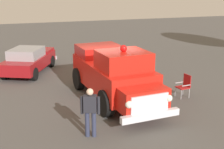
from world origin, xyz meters
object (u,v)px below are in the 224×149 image
(classic_hot_rod, at_px, (29,60))
(spectator_standing, at_px, (90,109))
(lawn_chair_by_car, at_px, (185,84))
(vintage_fire_truck, at_px, (114,73))

(classic_hot_rod, relative_size, spectator_standing, 2.82)
(lawn_chair_by_car, height_order, spectator_standing, spectator_standing)
(classic_hot_rod, xyz_separation_m, lawn_chair_by_car, (-6.47, -6.20, -0.16))
(spectator_standing, bearing_deg, lawn_chair_by_car, -65.15)
(classic_hot_rod, bearing_deg, spectator_standing, -172.02)
(lawn_chair_by_car, bearing_deg, vintage_fire_truck, 77.25)
(vintage_fire_truck, xyz_separation_m, classic_hot_rod, (5.77, 3.11, -0.45))
(classic_hot_rod, xyz_separation_m, spectator_standing, (-8.77, -1.23, 0.22))
(classic_hot_rod, bearing_deg, lawn_chair_by_car, -136.19)
(spectator_standing, bearing_deg, vintage_fire_truck, -32.03)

